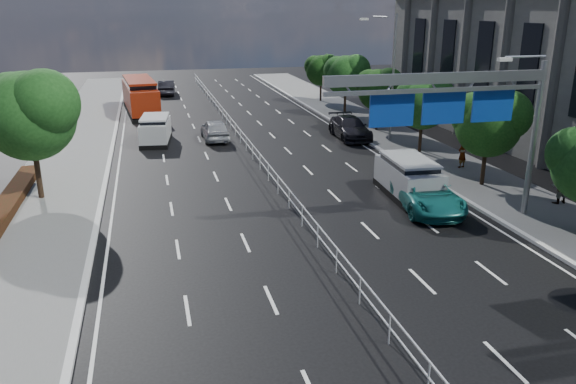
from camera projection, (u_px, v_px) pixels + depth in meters
name	position (u px, v px, depth m)	size (l,w,h in m)	color
ground	(413.00, 377.00, 15.03)	(160.00, 160.00, 0.00)	black
median_fence	(255.00, 155.00, 35.59)	(0.05, 85.00, 1.02)	silver
overhead_gantry	(461.00, 101.00, 24.08)	(10.24, 0.38, 7.45)	gray
streetlight_far	(390.00, 70.00, 39.77)	(2.78, 2.40, 9.00)	gray
near_tree_back	(30.00, 111.00, 27.38)	(4.84, 4.51, 6.69)	black
far_tree_d	(490.00, 121.00, 29.80)	(3.85, 3.59, 5.34)	black
far_tree_e	(424.00, 101.00, 36.75)	(3.63, 3.38, 5.13)	black
far_tree_f	(379.00, 87.00, 43.68)	(3.52, 3.28, 5.02)	black
far_tree_g	(346.00, 73.00, 50.50)	(3.96, 3.69, 5.45)	black
far_tree_h	(321.00, 69.00, 57.52)	(3.41, 3.18, 4.91)	black
white_minivan	(156.00, 130.00, 40.67)	(2.48, 4.72, 1.96)	black
red_bus	(140.00, 95.00, 52.04)	(3.52, 10.81, 3.17)	black
near_car_silver	(215.00, 130.00, 41.66)	(1.82, 4.53, 1.54)	#9B9DA2
near_car_dark	(167.00, 88.00, 63.12)	(1.69, 4.85, 1.60)	black
silver_minivan	(408.00, 178.00, 29.11)	(2.41, 5.06, 2.05)	black
parked_car_teal	(426.00, 194.00, 27.34)	(2.57, 5.57, 1.55)	#166764
parked_car_dark	(350.00, 128.00, 42.23)	(2.22, 5.45, 1.58)	black
pedestrian_a	(462.00, 153.00, 33.90)	(0.64, 0.42, 1.75)	gray
pedestrian_b	(559.00, 186.00, 27.68)	(0.87, 0.68, 1.79)	gray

